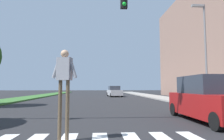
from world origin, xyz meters
The scene contains 7 objects.
ground_plane centered at (0.00, 30.00, 0.00)m, with size 140.00×140.00×0.00m, color #262628.
median_strip centered at (-8.40, 28.00, 0.07)m, with size 3.12×64.00×0.15m, color #386B2D.
sidewalk_right centered at (9.23, 28.00, 0.07)m, with size 3.00×64.00×0.15m, color #9E9991.
street_lamp_right centered at (8.64, 14.73, 4.59)m, with size 1.02×0.24×7.50m.
pedestrian_performer centered at (-0.09, 6.23, 1.66)m, with size 0.74×0.34×2.49m.
suv_crossing centered at (5.65, 9.15, 0.93)m, with size 1.98×4.61×1.97m.
sedan_midblock centered at (3.38, 32.14, 0.77)m, with size 2.26×4.39×1.67m.
Camera 1 is at (0.84, 0.68, 1.46)m, focal length 32.13 mm.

